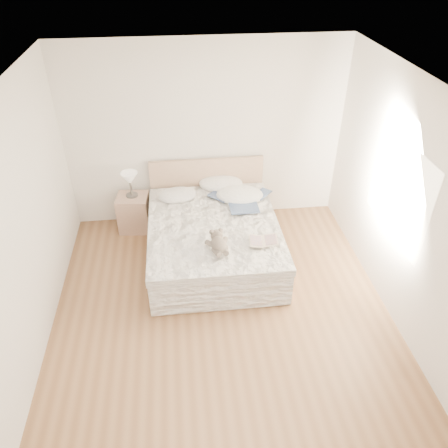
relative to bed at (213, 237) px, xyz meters
The scene contains 17 objects.
floor 1.23m from the bed, 90.00° to the right, with size 4.00×4.50×0.00m, color brown.
ceiling 2.67m from the bed, 90.00° to the right, with size 4.00×4.50×0.00m, color white.
wall_back 1.49m from the bed, 90.00° to the left, with size 4.00×0.02×2.70m, color silver.
wall_front 3.60m from the bed, 90.00° to the right, with size 4.00×0.02×2.70m, color silver.
wall_left 2.55m from the bed, 149.21° to the right, with size 0.02×4.50×2.70m, color silver.
wall_right 2.55m from the bed, 30.79° to the right, with size 0.02×4.50×2.70m, color silver.
window 2.46m from the bed, 24.16° to the right, with size 0.02×1.30×1.10m, color white.
bed is the anchor object (origin of this frame).
nightstand 1.37m from the bed, 144.86° to the left, with size 0.45×0.40×0.56m, color #A07E68.
table_lamp 1.48m from the bed, 143.92° to the left, with size 0.31×0.31×0.38m.
pillow_left 0.84m from the bed, 125.78° to the left, with size 0.55×0.39×0.17m, color white.
pillow_middle 0.97m from the bed, 77.05° to the left, with size 0.66×0.46×0.20m, color white.
pillow_right 0.76m from the bed, 50.58° to the left, with size 0.68×0.47×0.20m, color white.
blouse 0.65m from the bed, 37.72° to the left, with size 0.63×0.67×0.03m, color navy, non-canonical shape.
photo_book 0.81m from the bed, 128.82° to the left, with size 0.30×0.21×0.02m, color white.
childrens_book 0.88m from the bed, 45.27° to the right, with size 0.37×0.25×0.02m, color beige.
teddy_bear 0.78m from the bed, 89.52° to the right, with size 0.25×0.35×0.19m, color #685B50, non-canonical shape.
Camera 1 is at (-0.40, -3.59, 3.90)m, focal length 35.00 mm.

